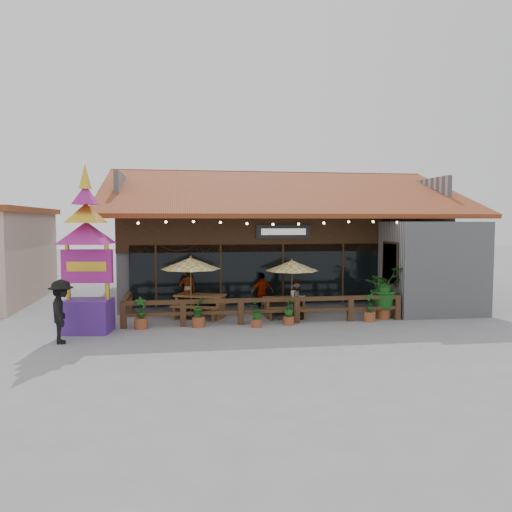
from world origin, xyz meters
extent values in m
plane|color=gray|center=(0.00, 0.00, 0.00)|extent=(100.00, 100.00, 0.00)
cube|color=#9E9FA3|center=(0.00, 7.00, 2.00)|extent=(14.00, 10.00, 4.00)
cube|color=#382212|center=(-1.50, 1.92, 3.20)|extent=(11.00, 0.16, 1.60)
cube|color=black|center=(-1.50, 1.90, 1.50)|extent=(10.00, 0.12, 2.40)
cube|color=#E9C169|center=(-1.50, 2.10, 1.50)|extent=(9.80, 0.05, 2.20)
cube|color=#9E9FA3|center=(5.25, 0.65, 1.80)|extent=(3.50, 2.70, 3.60)
cube|color=red|center=(3.44, 0.50, 2.00)|extent=(0.06, 1.20, 1.50)
cube|color=#382212|center=(3.43, 0.50, 2.00)|extent=(0.04, 1.34, 1.64)
cube|color=brown|center=(0.00, 3.50, 4.90)|extent=(15.50, 7.05, 2.37)
cube|color=brown|center=(0.00, 10.50, 4.90)|extent=(15.50, 7.05, 2.37)
cube|color=brown|center=(0.00, 7.00, 6.02)|extent=(15.50, 0.30, 0.12)
cube|color=#9E9FA3|center=(-7.00, 7.00, 4.70)|extent=(0.20, 9.00, 1.80)
cube|color=#9E9FA3|center=(7.00, 7.00, 4.70)|extent=(0.20, 9.00, 1.80)
cube|color=black|center=(-0.50, 1.80, 3.20)|extent=(2.20, 0.10, 0.55)
cube|color=silver|center=(-0.50, 1.74, 3.20)|extent=(1.80, 0.02, 0.25)
cube|color=#382212|center=(-5.50, 1.86, 1.50)|extent=(0.08, 0.08, 2.40)
cube|color=#382212|center=(-3.00, 1.86, 1.50)|extent=(0.08, 0.08, 2.40)
cube|color=#382212|center=(-0.50, 1.86, 1.50)|extent=(0.08, 0.08, 2.40)
cube|color=#382212|center=(2.00, 1.86, 1.50)|extent=(0.08, 0.08, 2.40)
sphere|color=#F2D585|center=(-6.00, 0.08, 3.55)|extent=(0.09, 0.09, 0.09)
sphere|color=#F2D585|center=(-5.05, 0.08, 3.59)|extent=(0.09, 0.09, 0.09)
sphere|color=#F2D585|center=(-4.10, 0.08, 3.60)|extent=(0.09, 0.09, 0.09)
sphere|color=#F2D585|center=(-3.15, 0.08, 3.57)|extent=(0.09, 0.09, 0.09)
sphere|color=#F2D585|center=(-2.20, 0.08, 3.53)|extent=(0.09, 0.09, 0.09)
sphere|color=#F2D585|center=(-1.25, 0.08, 3.50)|extent=(0.09, 0.09, 0.09)
sphere|color=#F2D585|center=(-0.30, 0.08, 3.51)|extent=(0.09, 0.09, 0.09)
sphere|color=#F2D585|center=(0.65, 0.08, 3.55)|extent=(0.09, 0.09, 0.09)
sphere|color=#F2D585|center=(1.60, 0.08, 3.59)|extent=(0.09, 0.09, 0.09)
sphere|color=#F2D585|center=(2.55, 0.08, 3.60)|extent=(0.09, 0.09, 0.09)
sphere|color=#F2D585|center=(3.50, 0.08, 3.57)|extent=(0.09, 0.09, 0.09)
cube|color=#4C311B|center=(-6.50, -0.50, 0.45)|extent=(0.20, 0.20, 0.90)
cube|color=#4C311B|center=(-4.50, -0.50, 0.45)|extent=(0.20, 0.20, 0.90)
cube|color=#4C311B|center=(-2.50, -0.50, 0.45)|extent=(0.20, 0.20, 0.90)
cube|color=#4C311B|center=(-0.50, -0.50, 0.45)|extent=(0.20, 0.20, 0.90)
cube|color=#4C311B|center=(1.50, -0.50, 0.45)|extent=(0.20, 0.20, 0.90)
cube|color=#4C311B|center=(3.30, -0.50, 0.45)|extent=(0.20, 0.20, 0.90)
cube|color=#4C311B|center=(-1.60, -0.50, 0.85)|extent=(9.80, 0.16, 0.14)
cube|color=#4C311B|center=(-1.60, -0.50, 0.45)|extent=(9.80, 0.12, 0.12)
cube|color=#4C311B|center=(-6.50, 0.75, 0.85)|extent=(0.16, 2.50, 0.14)
cube|color=#4C311B|center=(-6.50, 1.90, 0.45)|extent=(0.20, 0.20, 0.90)
cylinder|color=brown|center=(-4.19, 0.83, 1.11)|extent=(0.06, 0.06, 2.21)
cone|color=gold|center=(-4.19, 0.83, 2.07)|extent=(2.31, 2.31, 0.43)
sphere|color=brown|center=(-4.19, 0.83, 2.31)|extent=(0.10, 0.10, 0.10)
cylinder|color=black|center=(-4.19, 0.83, 0.03)|extent=(0.42, 0.42, 0.06)
cylinder|color=brown|center=(-0.33, 0.97, 1.03)|extent=(0.05, 0.05, 2.05)
cone|color=gold|center=(-0.33, 0.97, 1.92)|extent=(2.38, 2.38, 0.40)
sphere|color=brown|center=(-0.33, 0.97, 2.14)|extent=(0.09, 0.09, 0.09)
cylinder|color=black|center=(-0.33, 0.97, 0.03)|extent=(0.39, 0.39, 0.05)
cube|color=brown|center=(-3.84, 0.98, 0.84)|extent=(2.01, 1.50, 0.07)
cube|color=brown|center=(-4.58, 1.29, 0.42)|extent=(0.40, 0.77, 0.84)
cube|color=brown|center=(-3.11, 0.67, 0.42)|extent=(0.40, 0.77, 0.84)
cube|color=brown|center=(-4.09, 0.40, 0.50)|extent=(1.80, 1.01, 0.06)
cube|color=brown|center=(-3.60, 1.56, 0.50)|extent=(1.80, 1.01, 0.06)
cube|color=brown|center=(-0.70, 0.64, 0.72)|extent=(1.56, 0.74, 0.06)
cube|color=brown|center=(-1.38, 0.64, 0.36)|extent=(0.08, 0.68, 0.72)
cube|color=brown|center=(-0.02, 0.65, 0.36)|extent=(0.08, 0.68, 0.72)
cube|color=brown|center=(-0.70, 0.11, 0.43)|extent=(1.56, 0.28, 0.05)
cube|color=brown|center=(-0.70, 1.18, 0.43)|extent=(1.56, 0.28, 0.05)
cube|color=#4D2383|center=(-7.55, -0.95, 0.54)|extent=(1.58, 1.28, 1.08)
cube|color=#A41E83|center=(-7.55, -0.95, 2.17)|extent=(1.64, 0.46, 1.08)
cube|color=gold|center=(-7.55, -1.08, 2.17)|extent=(1.25, 0.21, 0.32)
cylinder|color=gold|center=(-8.18, -0.95, 1.98)|extent=(0.14, 0.14, 1.80)
cylinder|color=gold|center=(-6.92, -0.95, 1.98)|extent=(0.14, 0.14, 1.80)
pyramid|color=#A41E83|center=(-7.55, -0.95, 3.61)|extent=(2.46, 2.46, 0.72)
pyramid|color=gold|center=(-7.55, -0.95, 4.19)|extent=(1.74, 1.74, 0.63)
pyramid|color=#A41E83|center=(-7.55, -0.95, 4.78)|extent=(1.13, 1.13, 0.63)
pyramid|color=gold|center=(-7.55, -0.95, 5.46)|extent=(0.51, 0.51, 0.81)
cylinder|color=brown|center=(2.88, -0.21, 0.19)|extent=(0.52, 0.52, 0.38)
imported|color=#165017|center=(2.88, -0.21, 1.17)|extent=(1.84, 1.77, 1.57)
sphere|color=#165017|center=(3.01, -0.30, 0.87)|extent=(0.52, 0.52, 0.52)
sphere|color=#165017|center=(2.77, -0.09, 1.04)|extent=(0.45, 0.45, 0.45)
imported|color=#382212|center=(-4.30, 1.32, 0.92)|extent=(0.77, 0.61, 1.84)
imported|color=#382212|center=(-0.36, -0.05, 0.75)|extent=(0.88, 0.79, 1.51)
imported|color=#382212|center=(-1.39, 1.53, 0.80)|extent=(0.99, 0.54, 1.59)
imported|color=black|center=(-8.08, -2.32, 0.95)|extent=(0.92, 1.34, 1.90)
cylinder|color=brown|center=(-5.91, -0.65, 0.18)|extent=(0.44, 0.44, 0.35)
imported|color=#165017|center=(-5.91, -0.65, 0.71)|extent=(0.44, 0.37, 0.72)
cylinder|color=brown|center=(-3.98, -0.67, 0.17)|extent=(0.43, 0.43, 0.35)
imported|color=#165017|center=(-3.98, -0.67, 0.70)|extent=(0.47, 0.50, 0.71)
cylinder|color=brown|center=(-2.03, -1.02, 0.14)|extent=(0.35, 0.35, 0.28)
imported|color=#165017|center=(-2.03, -1.02, 0.57)|extent=(0.68, 0.66, 0.58)
cylinder|color=brown|center=(-0.86, -0.82, 0.15)|extent=(0.37, 0.37, 0.30)
imported|color=#165017|center=(-0.86, -0.82, 0.61)|extent=(0.47, 0.47, 0.62)
cylinder|color=brown|center=(2.16, -0.68, 0.17)|extent=(0.42, 0.42, 0.34)
imported|color=#165017|center=(2.16, -0.68, 0.68)|extent=(0.34, 0.42, 0.69)
camera|label=1|loc=(-4.64, -17.63, 3.62)|focal=35.00mm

